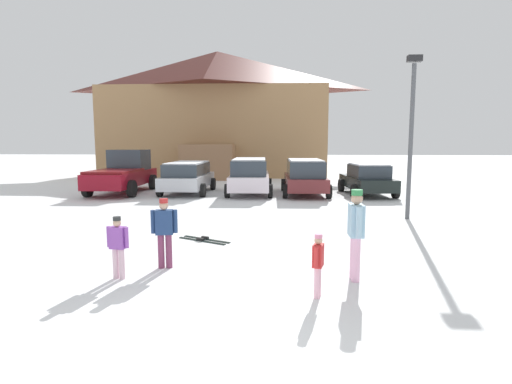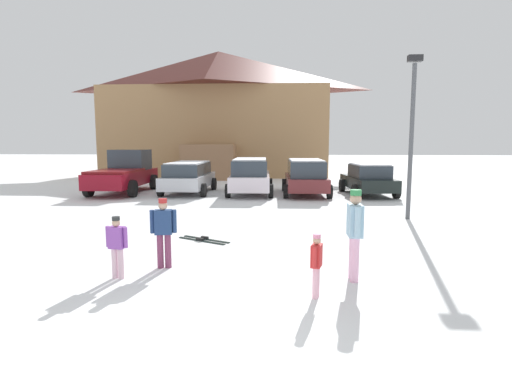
# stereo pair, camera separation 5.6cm
# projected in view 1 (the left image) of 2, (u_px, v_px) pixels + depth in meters

# --- Properties ---
(ground) EXTENTS (160.00, 160.00, 0.00)m
(ground) POSITION_uv_depth(u_px,v_px,m) (190.00, 353.00, 4.77)
(ground) COLOR white
(ski_lodge) EXTENTS (17.24, 10.50, 9.62)m
(ski_lodge) POSITION_uv_depth(u_px,v_px,m) (218.00, 113.00, 31.74)
(ski_lodge) COLOR #A47A4F
(ski_lodge) RESTS_ON ground
(parked_silver_wagon) EXTENTS (2.28, 4.63, 1.56)m
(parked_silver_wagon) POSITION_uv_depth(u_px,v_px,m) (188.00, 176.00, 19.88)
(parked_silver_wagon) COLOR silver
(parked_silver_wagon) RESTS_ON ground
(parked_white_suv) EXTENTS (2.36, 4.84, 1.75)m
(parked_white_suv) POSITION_uv_depth(u_px,v_px,m) (250.00, 175.00, 19.55)
(parked_white_suv) COLOR white
(parked_white_suv) RESTS_ON ground
(parked_maroon_van) EXTENTS (2.28, 4.52, 1.71)m
(parked_maroon_van) POSITION_uv_depth(u_px,v_px,m) (305.00, 176.00, 19.28)
(parked_maroon_van) COLOR maroon
(parked_maroon_van) RESTS_ON ground
(parked_black_sedan) EXTENTS (2.36, 4.35, 1.52)m
(parked_black_sedan) POSITION_uv_depth(u_px,v_px,m) (367.00, 179.00, 19.19)
(parked_black_sedan) COLOR black
(parked_black_sedan) RESTS_ON ground
(pickup_truck) EXTENTS (2.43, 5.33, 2.15)m
(pickup_truck) POSITION_uv_depth(u_px,v_px,m) (124.00, 173.00, 20.17)
(pickup_truck) COLOR maroon
(pickup_truck) RESTS_ON ground
(skier_teen_in_navy_coat) EXTENTS (0.52, 0.26, 1.41)m
(skier_teen_in_navy_coat) POSITION_uv_depth(u_px,v_px,m) (164.00, 229.00, 7.93)
(skier_teen_in_navy_coat) COLOR #723352
(skier_teen_in_navy_coat) RESTS_ON ground
(skier_adult_in_blue_parka) EXTENTS (0.24, 0.62, 1.67)m
(skier_adult_in_blue_parka) POSITION_uv_depth(u_px,v_px,m) (356.00, 229.00, 7.20)
(skier_adult_in_blue_parka) COLOR #E9ADCD
(skier_adult_in_blue_parka) RESTS_ON ground
(skier_child_in_purple_jacket) EXTENTS (0.43, 0.21, 1.16)m
(skier_child_in_purple_jacket) POSITION_uv_depth(u_px,v_px,m) (118.00, 244.00, 7.31)
(skier_child_in_purple_jacket) COLOR beige
(skier_child_in_purple_jacket) RESTS_ON ground
(skier_child_in_red_jacket) EXTENTS (0.21, 0.38, 1.05)m
(skier_child_in_red_jacket) POSITION_uv_depth(u_px,v_px,m) (318.00, 262.00, 6.43)
(skier_child_in_red_jacket) COLOR #ECADC1
(skier_child_in_red_jacket) RESTS_ON ground
(pair_of_skis) EXTENTS (1.43, 0.93, 0.08)m
(pair_of_skis) POSITION_uv_depth(u_px,v_px,m) (204.00, 240.00, 10.27)
(pair_of_skis) COLOR #1B2827
(pair_of_skis) RESTS_ON ground
(lamp_post) EXTENTS (0.44, 0.24, 5.24)m
(lamp_post) POSITION_uv_depth(u_px,v_px,m) (411.00, 128.00, 12.83)
(lamp_post) COLOR #515459
(lamp_post) RESTS_ON ground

